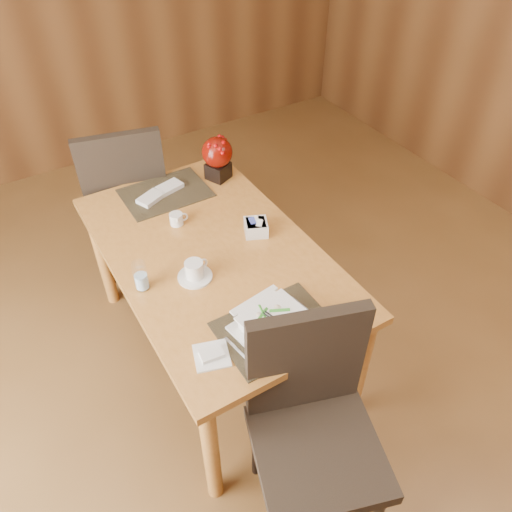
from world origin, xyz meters
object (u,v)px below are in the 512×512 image
berry_decor (217,156)px  near_chair (312,417)px  sugar_caddy (256,227)px  far_chair (127,193)px  dining_table (214,266)px  bread_plate (212,356)px  soup_setting (272,324)px  water_glass (141,276)px  coffee_cup (194,271)px  creamer_jug (176,219)px

berry_decor → near_chair: size_ratio=0.24×
sugar_caddy → far_chair: (-0.37, 0.89, -0.20)m
sugar_caddy → dining_table: bearing=-177.6°
bread_plate → far_chair: far_chair is taller
soup_setting → water_glass: water_glass is taller
coffee_cup → sugar_caddy: size_ratio=1.41×
soup_setting → berry_decor: size_ratio=1.21×
dining_table → coffee_cup: coffee_cup is taller
berry_decor → near_chair: near_chair is taller
coffee_cup → berry_decor: size_ratio=0.62×
water_glass → soup_setting: bearing=-55.5°
soup_setting → berry_decor: berry_decor is taller
dining_table → far_chair: far_chair is taller
sugar_caddy → berry_decor: berry_decor is taller
dining_table → water_glass: size_ratio=10.52×
bread_plate → dining_table: bearing=62.3°
water_glass → berry_decor: 0.91m
bread_plate → near_chair: (0.25, -0.33, -0.18)m
near_chair → sugar_caddy: bearing=90.4°
sugar_caddy → near_chair: 0.94m
dining_table → near_chair: near_chair is taller
water_glass → sugar_caddy: water_glass is taller
coffee_cup → berry_decor: 0.81m
sugar_caddy → bread_plate: (-0.53, -0.55, -0.03)m
sugar_caddy → berry_decor: 0.54m
water_glass → sugar_caddy: size_ratio=1.30×
bread_plate → near_chair: bearing=-53.0°
coffee_cup → near_chair: 0.79m
berry_decor → bread_plate: (-0.60, -1.07, -0.14)m
soup_setting → berry_decor: 1.15m
creamer_jug → far_chair: 0.66m
near_chair → dining_table: bearing=105.8°
soup_setting → bread_plate: soup_setting is taller
dining_table → coffee_cup: bearing=-141.5°
far_chair → water_glass: bearing=88.6°
water_glass → creamer_jug: water_glass is taller
soup_setting → water_glass: bearing=115.9°
dining_table → coffee_cup: size_ratio=9.69×
soup_setting → water_glass: (-0.34, 0.50, 0.02)m
soup_setting → bread_plate: 0.26m
creamer_jug → sugar_caddy: (0.30, -0.26, 0.00)m
creamer_jug → near_chair: near_chair is taller
water_glass → berry_decor: berry_decor is taller
soup_setting → sugar_caddy: soup_setting is taller
near_chair → coffee_cup: bearing=116.7°
sugar_caddy → far_chair: far_chair is taller
dining_table → creamer_jug: (-0.06, 0.27, 0.13)m
dining_table → far_chair: size_ratio=1.44×
dining_table → berry_decor: berry_decor is taller
coffee_cup → far_chair: far_chair is taller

